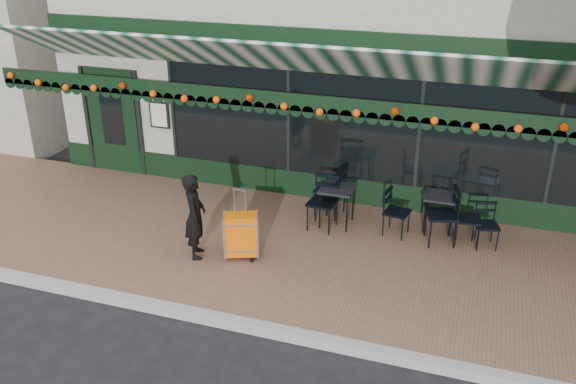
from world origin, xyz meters
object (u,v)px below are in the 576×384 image
(woman, at_px, (195,216))
(chair_a_left, at_px, (442,216))
(chair_a_front, at_px, (487,226))
(chair_b_right, at_px, (397,213))
(suitcase, at_px, (241,235))
(chair_b_left, at_px, (330,190))
(chair_a_right, at_px, (468,219))
(cafe_table_a, at_px, (440,199))
(chair_b_front, at_px, (322,203))
(cafe_table_b, at_px, (337,191))

(woman, relative_size, chair_a_left, 1.41)
(chair_a_front, xyz_separation_m, chair_b_right, (-1.45, -0.05, 0.03))
(suitcase, bearing_deg, chair_a_front, 2.01)
(chair_a_front, relative_size, chair_b_left, 0.79)
(chair_a_right, relative_size, chair_a_front, 1.11)
(cafe_table_a, xyz_separation_m, chair_b_front, (-1.92, -0.59, -0.10))
(chair_a_left, relative_size, chair_a_right, 1.18)
(cafe_table_a, distance_m, cafe_table_b, 1.76)
(cafe_table_b, distance_m, chair_a_left, 1.80)
(suitcase, height_order, cafe_table_b, suitcase)
(chair_a_right, bearing_deg, chair_b_left, 77.30)
(chair_a_left, bearing_deg, cafe_table_b, -109.67)
(chair_a_left, bearing_deg, cafe_table_a, 172.14)
(chair_a_right, distance_m, chair_a_front, 0.31)
(woman, bearing_deg, chair_b_right, -81.83)
(chair_a_left, relative_size, chair_b_right, 1.21)
(woman, distance_m, cafe_table_a, 4.15)
(chair_b_front, bearing_deg, chair_a_left, 8.65)
(cafe_table_b, distance_m, chair_b_front, 0.34)
(cafe_table_b, distance_m, chair_a_right, 2.22)
(chair_a_left, xyz_separation_m, chair_b_left, (-2.00, 0.43, -0.01))
(suitcase, height_order, chair_b_right, suitcase)
(cafe_table_a, height_order, chair_a_left, chair_a_left)
(cafe_table_a, bearing_deg, chair_b_front, -162.86)
(chair_a_left, bearing_deg, chair_b_right, -110.34)
(cafe_table_b, bearing_deg, cafe_table_a, 12.05)
(woman, distance_m, chair_a_left, 4.00)
(chair_a_right, xyz_separation_m, chair_b_left, (-2.42, 0.28, 0.06))
(suitcase, height_order, chair_a_left, suitcase)
(woman, xyz_separation_m, chair_a_left, (3.64, 1.64, -0.20))
(chair_a_right, bearing_deg, chair_b_front, 90.61)
(chair_a_right, height_order, chair_b_left, chair_b_left)
(suitcase, xyz_separation_m, chair_a_right, (3.36, 1.63, 0.03))
(chair_b_right, bearing_deg, suitcase, 134.92)
(chair_b_left, bearing_deg, cafe_table_b, 42.27)
(chair_a_front, bearing_deg, woman, -174.96)
(woman, xyz_separation_m, cafe_table_b, (1.85, 1.74, -0.07))
(chair_b_right, bearing_deg, chair_b_front, 108.27)
(cafe_table_b, xyz_separation_m, chair_b_right, (1.06, -0.05, -0.22))
(cafe_table_b, height_order, chair_b_left, chair_b_left)
(cafe_table_a, distance_m, chair_a_front, 0.89)
(suitcase, distance_m, chair_a_front, 3.99)
(cafe_table_b, xyz_separation_m, chair_b_front, (-0.20, -0.22, -0.15))
(chair_a_right, distance_m, chair_b_left, 2.44)
(woman, bearing_deg, cafe_table_b, -68.81)
(chair_b_front, bearing_deg, cafe_table_a, 22.08)
(woman, bearing_deg, chair_b_front, -69.52)
(cafe_table_b, height_order, chair_b_right, chair_b_right)
(chair_a_left, xyz_separation_m, chair_a_front, (0.72, 0.10, -0.12))
(cafe_table_b, xyz_separation_m, chair_a_right, (2.21, 0.05, -0.21))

